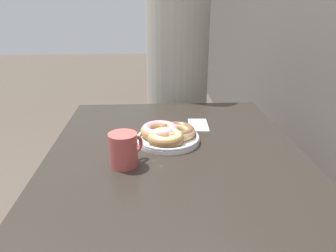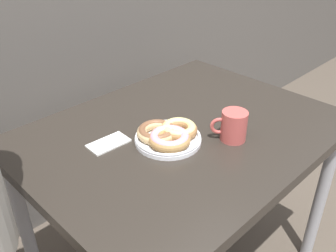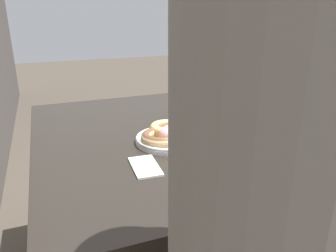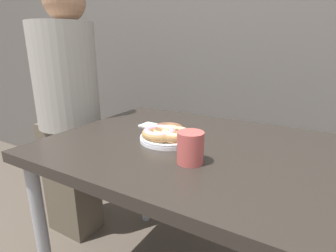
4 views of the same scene
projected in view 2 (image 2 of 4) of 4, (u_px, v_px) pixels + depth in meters
The scene contains 4 objects.
dining_table at pixel (182, 148), 1.35m from camera, with size 1.09×0.83×0.75m.
donut_plate at pixel (168, 135), 1.22m from camera, with size 0.24×0.24×0.05m.
coffee_mug at pixel (233, 126), 1.23m from camera, with size 0.10×0.10×0.10m.
napkin at pixel (109, 143), 1.22m from camera, with size 0.14×0.08×0.01m.
Camera 2 is at (-0.83, -0.36, 1.42)m, focal length 40.00 mm.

